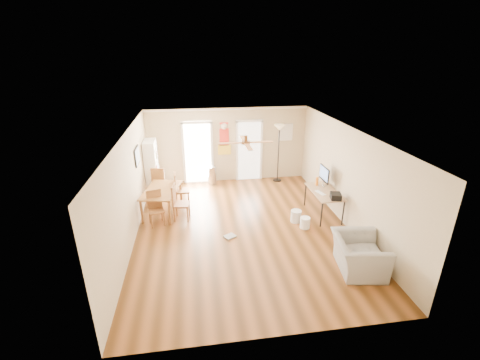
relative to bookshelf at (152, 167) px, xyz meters
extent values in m
plane|color=brown|center=(2.55, -2.75, -0.88)|extent=(7.00, 7.00, 0.00)
cube|color=red|center=(2.43, 0.73, 0.67)|extent=(0.46, 0.03, 1.10)
cube|color=white|center=(4.60, 0.72, 0.82)|extent=(0.50, 0.04, 0.60)
cube|color=black|center=(-0.17, -1.35, 0.82)|extent=(0.04, 0.66, 0.48)
cylinder|color=#A9A9AB|center=(1.94, 0.46, -0.56)|extent=(0.36, 0.36, 0.64)
cube|color=white|center=(4.75, -2.40, -0.14)|extent=(0.22, 0.37, 0.01)
cube|color=black|center=(5.00, -2.82, -0.07)|extent=(0.33, 0.37, 0.16)
cylinder|color=orange|center=(4.85, -1.86, -0.03)|extent=(0.08, 0.08, 0.25)
cylinder|color=silver|center=(4.04, -2.58, -0.71)|extent=(0.29, 0.29, 0.33)
cylinder|color=white|center=(4.18, -2.94, -0.73)|extent=(0.28, 0.28, 0.30)
cube|color=#969591|center=(2.15, -3.11, -0.86)|extent=(0.35, 0.33, 0.04)
imported|color=gray|center=(4.70, -4.77, -0.51)|extent=(1.15, 1.27, 0.74)
camera|label=1|loc=(1.38, -10.08, 3.51)|focal=24.17mm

